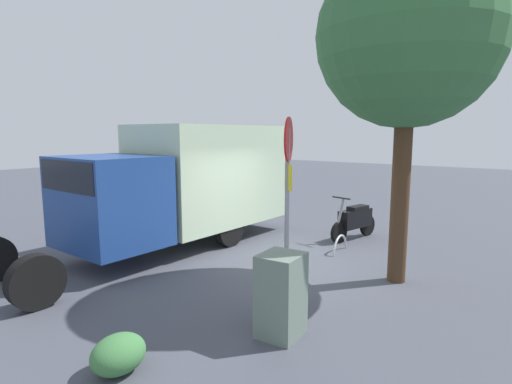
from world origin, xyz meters
TOP-DOWN VIEW (x-y plane):
  - ground_plane at (0.00, 0.00)m, footprint 60.00×60.00m
  - box_truck_near at (0.24, -2.78)m, footprint 7.64×2.31m
  - motorcycle at (-2.79, 0.43)m, footprint 1.79×0.69m
  - stop_sign at (1.43, 0.96)m, footprint 0.71×0.33m
  - street_tree at (-0.33, 2.34)m, footprint 3.27×3.27m
  - utility_cabinet at (2.77, 1.72)m, footprint 0.66×0.60m
  - bike_rack_hoop at (-1.43, 0.65)m, footprint 0.85×0.11m
  - shrub_near_sign at (4.68, 0.68)m, footprint 0.68×0.55m

SIDE VIEW (x-z plane):
  - ground_plane at x=0.00m, z-range 0.00..0.00m
  - bike_rack_hoop at x=-1.43m, z-range -0.43..0.43m
  - shrub_near_sign at x=4.68m, z-range 0.00..0.46m
  - motorcycle at x=-2.79m, z-range -0.08..1.12m
  - utility_cabinet at x=2.77m, z-range 0.00..1.17m
  - box_truck_near at x=0.24m, z-range 0.14..3.16m
  - stop_sign at x=1.43m, z-range 0.52..3.61m
  - street_tree at x=-0.33m, z-range 1.42..7.58m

